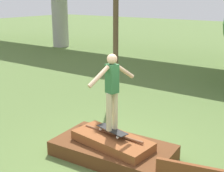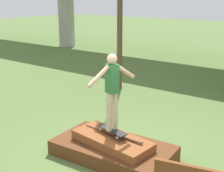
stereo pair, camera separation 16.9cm
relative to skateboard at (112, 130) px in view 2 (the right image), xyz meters
name	(u,v)px [view 2 (the right image)]	position (x,y,z in m)	size (l,w,h in m)	color
ground_plane	(113,157)	(0.00, 0.03, -0.66)	(80.00, 80.00, 0.00)	#567038
scrap_pile	(113,148)	(0.01, 0.02, -0.45)	(2.70, 1.57, 0.59)	#5B3319
skateboard	(112,130)	(0.00, 0.00, 0.00)	(0.83, 0.40, 0.09)	black
skater	(112,87)	(0.00, 0.00, 0.98)	(0.37, 1.23, 1.66)	#C6B78E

